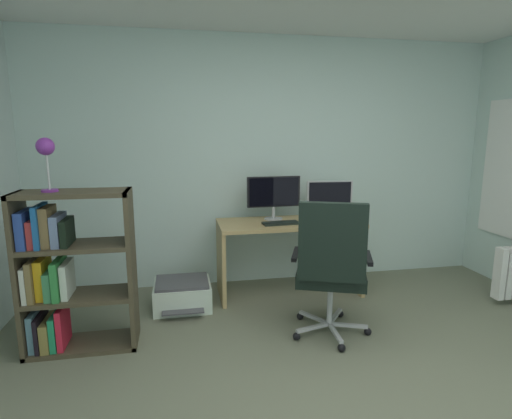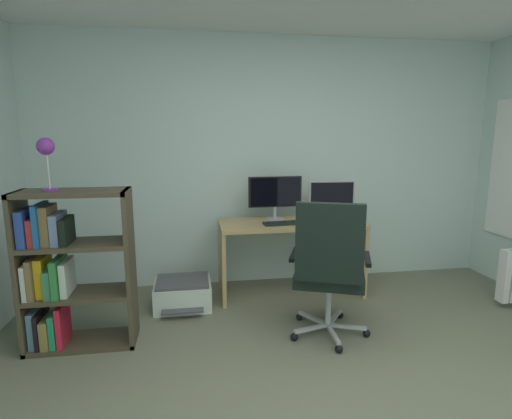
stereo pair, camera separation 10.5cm
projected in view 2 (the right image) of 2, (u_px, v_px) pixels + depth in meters
The scene contains 10 objects.
wall_back at pixel (270, 163), 4.23m from camera, with size 4.75×0.10×2.52m, color silver.
desk at pixel (291, 241), 3.94m from camera, with size 1.37×0.57×0.72m.
monitor_main at pixel (275, 194), 3.95m from camera, with size 0.53×0.18×0.42m.
monitor_secondary at pixel (331, 197), 4.05m from camera, with size 0.46×0.18×0.37m.
keyboard at pixel (281, 223), 3.79m from camera, with size 0.34×0.13×0.02m, color black.
computer_mouse at pixel (313, 222), 3.82m from camera, with size 0.06×0.10×0.03m, color black.
office_chair at pixel (329, 266), 3.01m from camera, with size 0.67×0.68×1.09m.
bookshelf at pixel (64, 272), 2.95m from camera, with size 0.77×0.33×1.17m.
desk_lamp at pixel (46, 151), 2.78m from camera, with size 0.12×0.12×0.37m.
printer at pixel (183, 293), 3.71m from camera, with size 0.51×0.52×0.25m.
Camera 2 is at (-0.82, -1.67, 1.57)m, focal length 28.52 mm.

